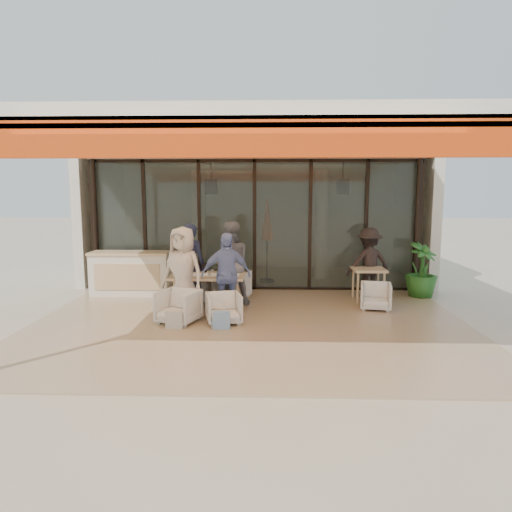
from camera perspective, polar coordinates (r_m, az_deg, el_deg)
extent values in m
plane|color=#C6B293|center=(8.46, -0.87, -8.59)|extent=(70.00, 70.00, 0.00)
cube|color=tan|center=(8.46, -0.87, -8.55)|extent=(8.00, 6.00, 0.01)
cube|color=silver|center=(8.16, -0.93, 14.22)|extent=(8.00, 6.00, 0.20)
cube|color=#DA3D0B|center=(5.21, -2.49, 14.64)|extent=(8.00, 0.12, 0.45)
cube|color=orange|center=(5.91, -1.98, 15.03)|extent=(8.00, 1.50, 0.06)
cylinder|color=black|center=(11.81, -19.41, 3.59)|extent=(0.12, 0.12, 3.20)
cylinder|color=black|center=(11.56, 19.44, 3.50)|extent=(0.12, 0.12, 3.20)
cube|color=#9EADA3|center=(11.14, -0.18, 3.80)|extent=(8.00, 0.03, 3.20)
cube|color=black|center=(11.36, -0.18, -4.07)|extent=(8.00, 0.10, 0.08)
cube|color=black|center=(11.13, -0.18, 11.83)|extent=(8.00, 0.10, 0.08)
cube|color=black|center=(11.96, -19.74, 3.62)|extent=(0.08, 0.10, 3.20)
cube|color=black|center=(11.55, -13.72, 3.72)|extent=(0.08, 0.10, 3.20)
cube|color=black|center=(11.27, -7.07, 3.79)|extent=(0.08, 0.10, 3.20)
cube|color=black|center=(11.14, -0.18, 3.80)|extent=(0.08, 0.10, 3.20)
cube|color=black|center=(11.17, 6.77, 3.76)|extent=(0.08, 0.10, 3.20)
cube|color=black|center=(11.37, 13.57, 3.67)|extent=(0.08, 0.10, 3.20)
cube|color=black|center=(11.71, 19.83, 3.53)|extent=(0.08, 0.10, 3.20)
cube|color=silver|center=(14.62, 0.29, 5.20)|extent=(9.00, 0.25, 3.40)
cube|color=silver|center=(13.73, -18.66, 4.60)|extent=(0.25, 3.50, 3.40)
cube|color=silver|center=(13.49, 19.18, 4.52)|extent=(0.25, 3.50, 3.40)
cube|color=silver|center=(12.90, 0.09, 12.38)|extent=(9.00, 3.50, 0.25)
cube|color=#DFBD88|center=(13.08, 0.08, -2.59)|extent=(8.00, 3.50, 0.02)
cylinder|color=silver|center=(12.89, -7.08, 3.87)|extent=(0.40, 0.40, 3.00)
cylinder|color=silver|center=(12.81, 8.15, 3.82)|extent=(0.40, 0.40, 3.00)
cylinder|color=black|center=(12.42, -5.63, 10.66)|extent=(0.03, 0.03, 0.70)
cube|color=black|center=(12.40, -5.60, 8.59)|extent=(0.30, 0.30, 0.40)
sphere|color=#FFBF72|center=(12.40, -5.60, 8.59)|extent=(0.18, 0.18, 0.18)
cylinder|color=black|center=(12.46, 10.82, 10.55)|extent=(0.03, 0.03, 0.70)
cube|color=black|center=(12.45, 10.77, 8.48)|extent=(0.30, 0.30, 0.40)
sphere|color=#FFBF72|center=(12.45, 10.77, 8.48)|extent=(0.18, 0.18, 0.18)
cylinder|color=black|center=(12.33, 1.38, -3.06)|extent=(0.40, 0.40, 0.05)
cylinder|color=black|center=(12.18, 1.39, 1.56)|extent=(0.04, 0.04, 2.10)
cone|color=#E64B14|center=(12.12, 1.40, 4.62)|extent=(0.32, 0.32, 1.10)
cube|color=silver|center=(11.07, -15.36, -2.26)|extent=(1.80, 0.60, 1.00)
cube|color=#DFBD88|center=(10.99, -15.46, 0.36)|extent=(1.85, 0.65, 0.06)
cube|color=#DFBD88|center=(10.77, -15.84, -2.55)|extent=(1.50, 0.02, 0.60)
cube|color=#DFBD88|center=(9.35, -6.06, -2.49)|extent=(1.50, 0.90, 0.05)
cube|color=white|center=(9.35, -6.06, -2.34)|extent=(1.30, 0.35, 0.01)
cylinder|color=#DFBD88|center=(9.23, -10.13, -5.06)|extent=(0.06, 0.06, 0.70)
cylinder|color=#DFBD88|center=(9.05, -2.39, -5.20)|extent=(0.06, 0.06, 0.70)
cylinder|color=#DFBD88|center=(9.84, -9.36, -4.23)|extent=(0.06, 0.06, 0.70)
cylinder|color=#DFBD88|center=(9.68, -2.12, -4.33)|extent=(0.06, 0.06, 0.70)
cylinder|color=white|center=(9.27, -8.95, -2.11)|extent=(0.06, 0.06, 0.11)
cylinder|color=white|center=(9.57, -7.39, -1.76)|extent=(0.06, 0.06, 0.11)
cylinder|color=white|center=(9.24, -5.84, -2.09)|extent=(0.06, 0.06, 0.11)
cylinder|color=white|center=(9.48, -4.12, -1.80)|extent=(0.06, 0.06, 0.11)
cylinder|color=white|center=(9.09, -3.11, -2.22)|extent=(0.06, 0.06, 0.11)
cylinder|color=white|center=(9.48, -9.32, -1.89)|extent=(0.06, 0.06, 0.11)
cylinder|color=#9C4F16|center=(9.57, -9.21, -1.64)|extent=(0.07, 0.07, 0.16)
cylinder|color=black|center=(9.62, -6.43, -1.54)|extent=(0.09, 0.09, 0.17)
cylinder|color=black|center=(9.61, -6.44, -0.98)|extent=(0.10, 0.10, 0.01)
cylinder|color=white|center=(9.13, -9.12, -2.58)|extent=(0.22, 0.22, 0.01)
cylinder|color=white|center=(9.00, -3.48, -2.64)|extent=(0.22, 0.22, 0.01)
cylinder|color=white|center=(9.73, -8.44, -1.91)|extent=(0.22, 0.22, 0.01)
cylinder|color=white|center=(9.61, -3.14, -1.96)|extent=(0.22, 0.22, 0.01)
imported|color=silver|center=(10.41, -7.62, -3.42)|extent=(0.79, 0.75, 0.74)
imported|color=silver|center=(10.30, -3.00, -3.51)|extent=(0.87, 0.84, 0.72)
imported|color=silver|center=(8.59, -9.68, -6.07)|extent=(0.84, 0.81, 0.69)
imported|color=silver|center=(8.47, -4.06, -6.37)|extent=(0.74, 0.71, 0.63)
imported|color=#181C34|center=(9.83, -8.15, -1.05)|extent=(0.75, 0.60, 1.77)
imported|color=slate|center=(9.72, -3.26, -0.95)|extent=(1.04, 0.91, 1.81)
imported|color=beige|center=(8.96, -9.13, -1.97)|extent=(1.00, 0.83, 1.76)
imported|color=#728BBE|center=(8.85, -3.77, -2.38)|extent=(1.04, 0.63, 1.65)
cube|color=silver|center=(8.26, -10.20, -7.92)|extent=(0.30, 0.10, 0.34)
cube|color=#99BFD8|center=(8.12, -4.34, -8.07)|extent=(0.30, 0.10, 0.34)
cube|color=#DFBD88|center=(10.38, 13.90, -1.64)|extent=(0.70, 0.70, 0.05)
cylinder|color=#DFBD88|center=(10.12, 12.61, -3.97)|extent=(0.05, 0.05, 0.70)
cylinder|color=#DFBD88|center=(10.24, 15.69, -3.94)|extent=(0.05, 0.05, 0.70)
cylinder|color=#DFBD88|center=(10.66, 12.05, -3.35)|extent=(0.05, 0.05, 0.70)
cylinder|color=#DFBD88|center=(10.78, 14.98, -3.32)|extent=(0.05, 0.05, 0.70)
imported|color=silver|center=(9.74, 14.74, -4.74)|extent=(0.70, 0.67, 0.62)
imported|color=black|center=(10.78, 13.91, -0.82)|extent=(1.17, 0.86, 1.61)
imported|color=#1E5919|center=(11.14, 19.98, -1.67)|extent=(1.01, 1.01, 1.28)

